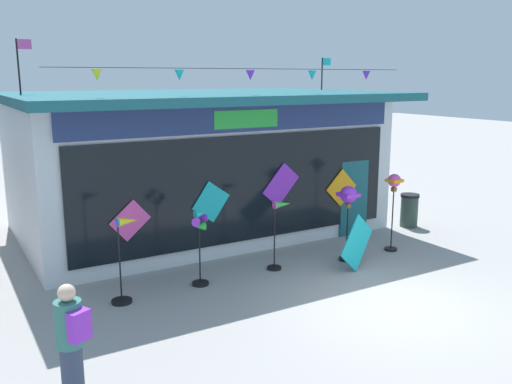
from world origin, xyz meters
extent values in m
plane|color=#9E9B99|center=(0.00, 0.00, 0.00)|extent=(80.00, 80.00, 0.00)
cube|color=silver|center=(-0.80, 6.80, 1.78)|extent=(9.16, 5.65, 3.56)
cube|color=#195660|center=(-0.80, 6.29, 3.66)|extent=(9.56, 6.68, 0.20)
cube|color=navy|center=(-0.80, 3.93, 3.22)|extent=(8.42, 0.08, 0.58)
cube|color=green|center=(-0.80, 3.90, 3.22)|extent=(1.65, 0.04, 0.41)
cube|color=black|center=(-0.80, 3.94, 1.60)|extent=(8.24, 0.06, 2.50)
cube|color=#195660|center=(2.49, 3.94, 1.00)|extent=(0.90, 0.07, 2.00)
cube|color=#EA4CA3|center=(-3.62, 3.88, 1.23)|extent=(0.90, 0.03, 0.89)
cube|color=#19B7BC|center=(-1.74, 3.88, 1.40)|extent=(0.94, 0.03, 0.96)
cube|color=purple|center=(0.14, 3.88, 1.61)|extent=(1.05, 0.03, 1.07)
cube|color=orange|center=(2.01, 3.88, 1.34)|extent=(0.99, 0.03, 0.99)
cylinder|color=black|center=(-0.80, 3.72, 4.34)|extent=(8.79, 0.01, 0.01)
cone|color=yellow|center=(-4.17, 3.72, 4.20)|extent=(0.20, 0.20, 0.22)
cone|color=#19B7BC|center=(-2.49, 3.72, 4.20)|extent=(0.20, 0.20, 0.22)
cone|color=purple|center=(-0.80, 3.72, 4.20)|extent=(0.20, 0.20, 0.22)
cone|color=#19B7BC|center=(0.88, 3.72, 4.20)|extent=(0.20, 0.20, 0.22)
cone|color=purple|center=(2.57, 3.72, 4.20)|extent=(0.20, 0.20, 0.22)
cylinder|color=black|center=(-5.13, 6.80, 4.39)|extent=(0.04, 0.04, 1.25)
cube|color=#EA4CA3|center=(-4.97, 6.80, 4.89)|extent=(0.32, 0.02, 0.22)
cylinder|color=black|center=(3.53, 6.80, 4.25)|extent=(0.04, 0.04, 0.97)
cube|color=#19B7BC|center=(3.69, 6.80, 4.61)|extent=(0.32, 0.02, 0.22)
cylinder|color=black|center=(-4.24, 2.62, 0.03)|extent=(0.39, 0.39, 0.06)
cylinder|color=black|center=(-4.24, 2.62, 0.78)|extent=(0.03, 0.03, 1.56)
cone|color=yellow|center=(-4.06, 2.62, 1.56)|extent=(0.37, 0.21, 0.18)
cylinder|color=blue|center=(-4.24, 2.62, 1.56)|extent=(0.03, 0.16, 0.16)
cylinder|color=black|center=(-2.59, 2.70, 0.03)|extent=(0.34, 0.34, 0.06)
cylinder|color=black|center=(-2.59, 2.70, 0.69)|extent=(0.03, 0.03, 1.37)
cylinder|color=black|center=(-2.59, 2.66, 1.37)|extent=(0.06, 0.04, 0.06)
cone|color=purple|center=(-2.46, 2.66, 1.37)|extent=(0.19, 0.20, 0.19)
cone|color=#19B7BC|center=(-2.59, 2.66, 1.50)|extent=(0.20, 0.19, 0.19)
cone|color=purple|center=(-2.72, 2.66, 1.37)|extent=(0.19, 0.20, 0.19)
cone|color=green|center=(-2.59, 2.66, 1.24)|extent=(0.20, 0.19, 0.19)
cylinder|color=black|center=(-0.79, 2.71, 0.03)|extent=(0.31, 0.31, 0.06)
cylinder|color=black|center=(-0.79, 2.71, 0.72)|extent=(0.03, 0.03, 1.45)
cone|color=green|center=(-0.59, 2.71, 1.45)|extent=(0.41, 0.20, 0.17)
cylinder|color=#EA4CA3|center=(-0.79, 2.71, 1.45)|extent=(0.03, 0.16, 0.16)
cylinder|color=black|center=(0.97, 2.37, 0.03)|extent=(0.34, 0.34, 0.06)
cylinder|color=black|center=(0.97, 2.37, 0.68)|extent=(0.03, 0.03, 1.36)
sphere|color=purple|center=(0.97, 2.37, 1.55)|extent=(0.39, 0.39, 0.39)
cube|color=purple|center=(0.97, 2.37, 1.55)|extent=(0.40, 0.40, 0.09)
cube|color=brown|center=(0.97, 2.37, 1.30)|extent=(0.10, 0.10, 0.10)
cylinder|color=black|center=(2.39, 2.39, 0.03)|extent=(0.30, 0.30, 0.06)
cylinder|color=black|center=(2.39, 2.39, 0.79)|extent=(0.03, 0.03, 1.58)
sphere|color=#EA4CA3|center=(2.39, 2.39, 1.74)|extent=(0.31, 0.31, 0.31)
cube|color=orange|center=(2.39, 2.39, 1.74)|extent=(0.32, 0.32, 0.07)
cube|color=brown|center=(2.39, 2.39, 1.52)|extent=(0.10, 0.10, 0.10)
cylinder|color=#333D56|center=(-5.77, -0.34, 0.43)|extent=(0.28, 0.28, 0.86)
cylinder|color=#337066|center=(-5.77, -0.34, 1.16)|extent=(0.34, 0.34, 0.60)
sphere|color=beige|center=(-5.77, -0.34, 1.57)|extent=(0.22, 0.22, 0.22)
cube|color=purple|center=(-5.69, -0.52, 1.19)|extent=(0.30, 0.26, 0.38)
cylinder|color=#2D4238|center=(4.39, 3.74, 0.43)|extent=(0.48, 0.48, 0.85)
cylinder|color=black|center=(4.39, 3.74, 0.89)|extent=(0.52, 0.52, 0.08)
cube|color=#19B7BC|center=(0.80, 1.84, 0.59)|extent=(1.18, 0.38, 1.18)
camera|label=1|loc=(-6.99, -6.96, 4.17)|focal=38.46mm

